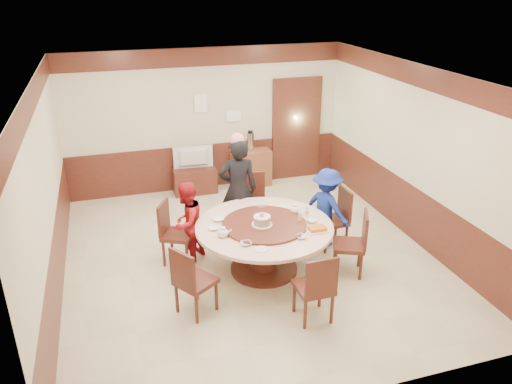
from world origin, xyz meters
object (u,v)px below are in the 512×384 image
object	(u,v)px
banquet_table	(264,238)
person_red	(187,223)
birthday_cake	(262,220)
thermos	(250,142)
television	(194,158)
tv_stand	(195,180)
side_cabinet	(251,168)
person_standing	(238,190)
shrimp_platter	(317,229)
person_blue	(327,208)

from	to	relation	value
banquet_table	person_red	distance (m)	1.19
birthday_cake	thermos	world-z (taller)	thermos
banquet_table	television	distance (m)	3.22
banquet_table	tv_stand	distance (m)	3.23
person_red	tv_stand	xyz separation A→B (m)	(0.58, 2.56, -0.38)
tv_stand	side_cabinet	distance (m)	1.19
person_red	television	xyz separation A→B (m)	(0.58, 2.56, 0.09)
banquet_table	birthday_cake	distance (m)	0.32
person_standing	birthday_cake	xyz separation A→B (m)	(0.04, -1.15, -0.01)
person_red	shrimp_platter	size ratio (longest dim) A/B	4.23
banquet_table	television	bearing A→B (deg)	97.66
tv_stand	person_red	bearing A→B (deg)	-102.81
shrimp_platter	side_cabinet	distance (m)	3.63
birthday_cake	television	world-z (taller)	birthday_cake
banquet_table	person_blue	world-z (taller)	person_blue
birthday_cake	thermos	bearing A→B (deg)	76.27
person_standing	thermos	distance (m)	2.26
banquet_table	tv_stand	size ratio (longest dim) A/B	2.32
person_blue	television	xyz separation A→B (m)	(-1.62, 2.71, 0.08)
shrimp_platter	thermos	world-z (taller)	thermos
birthday_cake	person_standing	bearing A→B (deg)	91.79
thermos	person_blue	bearing A→B (deg)	-80.73
tv_stand	person_blue	bearing A→B (deg)	-59.07
tv_stand	side_cabinet	world-z (taller)	side_cabinet
person_blue	person_red	bearing A→B (deg)	58.86
person_red	birthday_cake	distance (m)	1.19
tv_stand	person_standing	bearing A→B (deg)	-80.50
person_standing	birthday_cake	distance (m)	1.15
person_red	side_cabinet	distance (m)	3.15
banquet_table	thermos	world-z (taller)	thermos
person_standing	person_red	distance (m)	1.07
television	person_standing	bearing A→B (deg)	103.47
shrimp_platter	tv_stand	bearing A→B (deg)	106.81
shrimp_platter	tv_stand	distance (m)	3.77
side_cabinet	birthday_cake	bearing A→B (deg)	-103.88
banquet_table	person_blue	distance (m)	1.29
person_red	banquet_table	bearing A→B (deg)	100.95
person_red	shrimp_platter	world-z (taller)	person_red
person_blue	birthday_cake	distance (m)	1.36
television	thermos	world-z (taller)	thermos
shrimp_platter	tv_stand	world-z (taller)	shrimp_platter
person_standing	birthday_cake	world-z (taller)	person_standing
banquet_table	birthday_cake	xyz separation A→B (m)	(-0.05, -0.04, 0.32)
television	side_cabinet	bearing A→B (deg)	-174.57
banquet_table	thermos	xyz separation A→B (m)	(0.75, 3.22, 0.41)
birthday_cake	side_cabinet	bearing A→B (deg)	76.12
banquet_table	shrimp_platter	world-z (taller)	shrimp_platter
person_blue	thermos	world-z (taller)	person_blue
thermos	shrimp_platter	bearing A→B (deg)	-91.55
person_red	thermos	world-z (taller)	person_red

